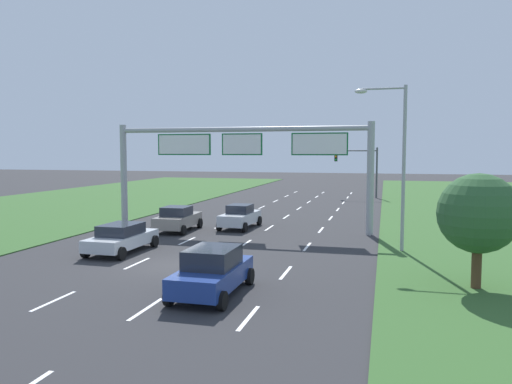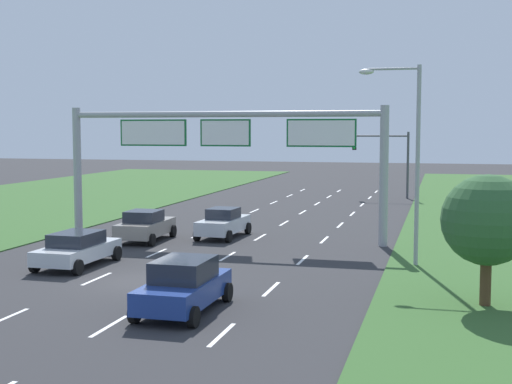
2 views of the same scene
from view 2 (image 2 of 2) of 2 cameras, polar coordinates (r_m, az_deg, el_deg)
ground_plane at (r=27.91m, az=-9.40°, el=-7.06°), size 200.00×200.00×0.00m
lane_dashes_inner_left at (r=39.53m, az=-4.60°, el=-3.43°), size 0.14×62.40×0.01m
lane_dashes_inner_right at (r=38.52m, az=0.33°, el=-3.64°), size 0.14×62.40×0.01m
lane_dashes_slip at (r=37.81m, az=5.49°, el=-3.82°), size 0.14×62.40×0.01m
car_near_red at (r=37.60m, az=-8.87°, el=-2.68°), size 2.26×4.32×1.61m
car_lead_silver at (r=31.29m, az=-14.11°, el=-4.41°), size 2.24×4.53×1.47m
car_mid_lane at (r=38.40m, az=-2.63°, el=-2.49°), size 2.16×4.35×1.59m
car_far_ahead at (r=23.02m, az=-5.80°, el=-7.44°), size 2.14×4.42×1.71m
sign_gantry at (r=37.32m, az=-2.55°, el=3.74°), size 17.24×0.44×7.00m
traffic_light_mast at (r=61.24m, az=10.25°, el=3.14°), size 4.76×0.49×5.60m
street_lamp at (r=30.76m, az=12.11°, el=3.55°), size 2.61×0.32×8.50m
roadside_tree_near at (r=24.35m, az=18.02°, el=-2.17°), size 2.98×2.98×4.37m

